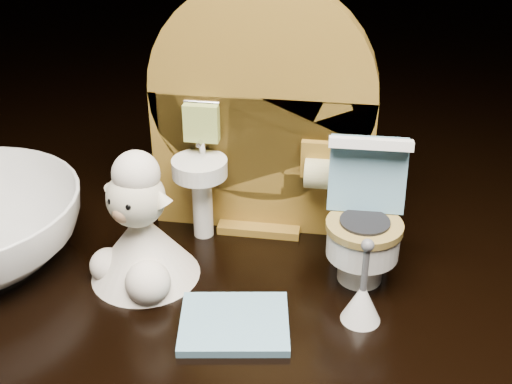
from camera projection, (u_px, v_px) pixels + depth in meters
backdrop_panel at (260, 127)px, 0.37m from camera, size 0.13×0.05×0.15m
toy_toilet at (363, 226)px, 0.35m from camera, size 0.04×0.05×0.08m
bath_mat at (234, 323)px, 0.32m from camera, size 0.06×0.05×0.00m
toilet_brush at (362, 299)px, 0.32m from camera, size 0.02×0.02×0.05m
plush_lamb at (140, 236)px, 0.34m from camera, size 0.06×0.06×0.08m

